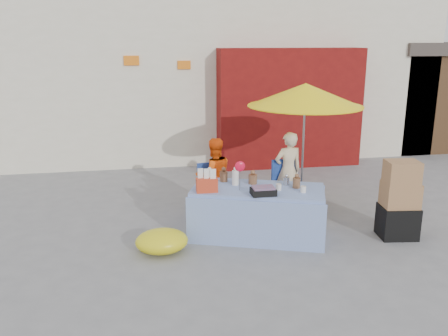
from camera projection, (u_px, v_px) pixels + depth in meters
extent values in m
plane|color=slate|center=(228.00, 250.00, 6.47)|extent=(80.00, 80.00, 0.00)
cube|color=silver|center=(178.00, 60.00, 12.52)|extent=(12.00, 5.00, 4.50)
cube|color=maroon|center=(290.00, 108.00, 10.49)|extent=(3.20, 0.60, 2.60)
cube|color=#4C331E|center=(420.00, 99.00, 12.97)|extent=(2.60, 3.00, 2.40)
cube|color=#3F3833|center=(425.00, 48.00, 12.62)|extent=(2.80, 3.20, 0.30)
cube|color=orange|center=(131.00, 61.00, 9.89)|extent=(0.32, 0.04, 0.20)
cube|color=orange|center=(184.00, 65.00, 10.11)|extent=(0.28, 0.04, 0.18)
cube|color=#8AA4DD|center=(258.00, 212.00, 6.85)|extent=(2.03, 1.41, 0.73)
cube|color=#8AA4DD|center=(255.00, 225.00, 6.44)|extent=(1.81, 0.67, 0.68)
cube|color=#8AA4DD|center=(260.00, 204.00, 7.26)|extent=(1.81, 0.67, 0.68)
cylinder|color=silver|center=(210.00, 177.00, 6.98)|extent=(0.14, 0.14, 0.18)
cylinder|color=brown|center=(224.00, 176.00, 7.05)|extent=(0.15, 0.15, 0.16)
cylinder|color=silver|center=(235.00, 178.00, 6.87)|extent=(0.13, 0.13, 0.22)
cylinder|color=brown|center=(253.00, 179.00, 6.93)|extent=(0.16, 0.16, 0.14)
cylinder|color=#B2B2B7|center=(286.00, 181.00, 6.88)|extent=(0.11, 0.11, 0.12)
cylinder|color=brown|center=(296.00, 183.00, 6.74)|extent=(0.14, 0.14, 0.15)
cylinder|color=silver|center=(279.00, 187.00, 6.65)|extent=(0.10, 0.10, 0.09)
cylinder|color=silver|center=(303.00, 189.00, 6.55)|extent=(0.10, 0.10, 0.09)
sphere|color=brown|center=(202.00, 182.00, 6.76)|extent=(0.15, 0.15, 0.15)
ellipsoid|color=red|center=(240.00, 166.00, 6.56)|extent=(0.16, 0.10, 0.15)
cube|color=red|center=(207.00, 185.00, 6.55)|extent=(0.32, 0.23, 0.20)
cube|color=black|center=(263.00, 192.00, 6.44)|extent=(0.39, 0.33, 0.09)
cube|color=navy|center=(216.00, 203.00, 7.66)|extent=(0.54, 0.53, 0.45)
cube|color=navy|center=(211.00, 174.00, 7.74)|extent=(0.48, 0.11, 0.40)
cube|color=navy|center=(290.00, 198.00, 7.87)|extent=(0.54, 0.53, 0.45)
cube|color=navy|center=(285.00, 170.00, 7.96)|extent=(0.48, 0.11, 0.40)
imported|color=#FB530D|center=(214.00, 176.00, 7.69)|extent=(0.68, 0.57, 1.26)
imported|color=beige|center=(288.00, 171.00, 7.90)|extent=(0.52, 0.38, 1.32)
cylinder|color=gray|center=(303.00, 148.00, 8.01)|extent=(0.04, 0.04, 2.00)
cone|color=yellow|center=(305.00, 95.00, 7.77)|extent=(1.90, 1.90, 0.38)
cylinder|color=yellow|center=(305.00, 106.00, 7.82)|extent=(1.90, 1.90, 0.02)
cube|color=black|center=(397.00, 221.00, 6.85)|extent=(0.57, 0.49, 0.47)
cube|color=#A27649|center=(400.00, 194.00, 6.74)|extent=(0.53, 0.44, 0.36)
cube|color=#A27649|center=(402.00, 172.00, 6.63)|extent=(0.49, 0.39, 0.32)
ellipsoid|color=yellow|center=(162.00, 241.00, 6.36)|extent=(0.80, 0.68, 0.32)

